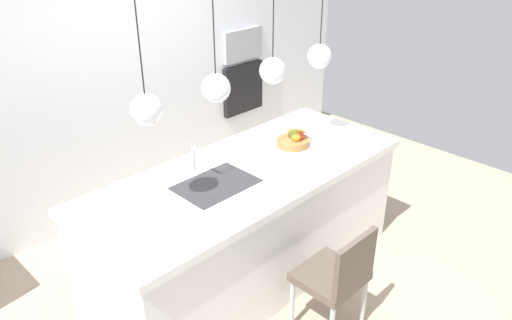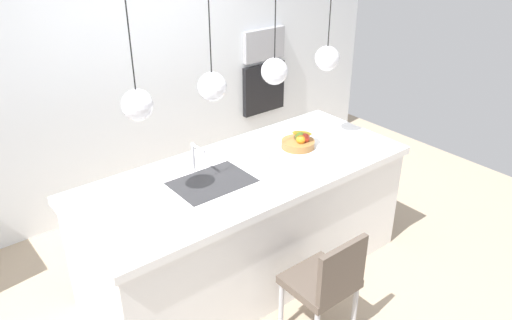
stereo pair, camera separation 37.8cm
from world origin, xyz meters
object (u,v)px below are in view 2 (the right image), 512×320
Objects in this scene: chair_near at (326,281)px; microwave at (264,44)px; oven at (263,88)px; fruit_bowl at (299,142)px.

microwave is at bearing 59.02° from chair_near.
oven is (0.00, 0.00, -0.50)m from microwave.
fruit_bowl is 1.79m from oven.
microwave is 0.96× the size of oven.
fruit_bowl is at bearing -120.04° from microwave.
chair_near is (-1.48, -2.47, -0.86)m from microwave.
oven is at bearing 59.02° from chair_near.
microwave reaches higher than chair_near.
fruit_bowl is 1.21m from chair_near.
microwave reaches higher than fruit_bowl.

